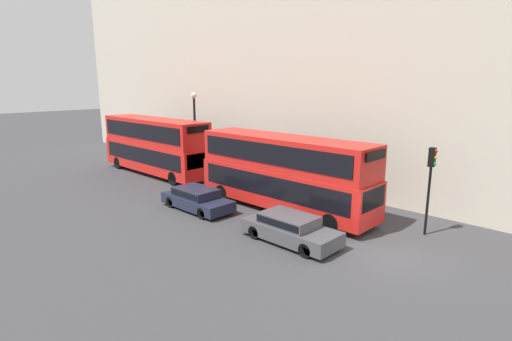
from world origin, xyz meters
TOP-DOWN VIEW (x-y plane):
  - ground_plane at (0.00, 0.00)m, footprint 200.00×200.00m
  - building_facade at (7.00, 0.00)m, footprint 1.10×80.00m
  - bus_leading at (1.60, 7.02)m, footprint 2.59×11.15m
  - bus_second_in_queue at (1.60, 20.34)m, footprint 2.59×11.33m
  - car_dark_sedan at (-1.80, 3.76)m, footprint 1.89×4.67m
  - car_hatchback at (-1.80, 10.67)m, footprint 1.88×4.61m
  - traffic_light at (3.47, -0.39)m, footprint 0.30×0.36m
  - street_lamp at (3.49, 17.57)m, footprint 0.44×0.44m

SIDE VIEW (x-z plane):
  - ground_plane at x=0.00m, z-range 0.00..0.00m
  - car_hatchback at x=-1.80m, z-range 0.05..1.31m
  - car_dark_sedan at x=-1.80m, z-range 0.05..1.36m
  - bus_leading at x=1.60m, z-range 0.22..4.49m
  - bus_second_in_queue at x=1.60m, z-range 0.22..4.66m
  - traffic_light at x=3.47m, z-range 0.92..5.19m
  - street_lamp at x=3.49m, z-range 0.76..7.21m
  - building_facade at x=7.00m, z-range 0.31..18.62m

